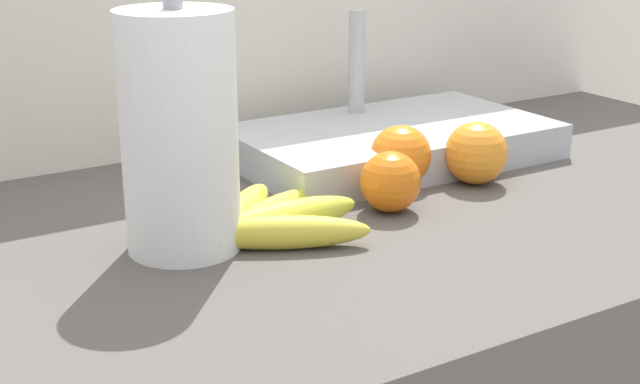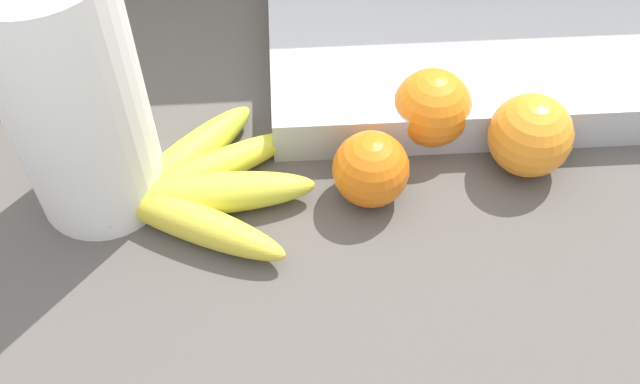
{
  "view_description": "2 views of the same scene",
  "coord_description": "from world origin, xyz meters",
  "px_view_note": "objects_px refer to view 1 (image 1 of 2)",
  "views": [
    {
      "loc": [
        -0.55,
        -0.81,
        1.23
      ],
      "look_at": [
        -0.06,
        -0.02,
        0.91
      ],
      "focal_mm": 50.15,
      "sensor_mm": 36.0,
      "label": 1
    },
    {
      "loc": [
        -0.04,
        -0.46,
        1.42
      ],
      "look_at": [
        -0.02,
        -0.06,
        0.94
      ],
      "focal_mm": 41.75,
      "sensor_mm": 36.0,
      "label": 2
    }
  ],
  "objects_px": {
    "orange_front": "(476,153)",
    "orange_far_right": "(401,156)",
    "sink_basin": "(391,141)",
    "paper_towel_roll": "(179,133)",
    "orange_center": "(390,182)",
    "banana_bunch": "(264,221)"
  },
  "relations": [
    {
      "from": "orange_far_right",
      "to": "orange_center",
      "type": "bearing_deg",
      "value": -133.1
    },
    {
      "from": "orange_far_right",
      "to": "sink_basin",
      "type": "relative_size",
      "value": 0.18
    },
    {
      "from": "orange_front",
      "to": "sink_basin",
      "type": "relative_size",
      "value": 0.19
    },
    {
      "from": "orange_front",
      "to": "orange_center",
      "type": "height_order",
      "value": "orange_front"
    },
    {
      "from": "paper_towel_roll",
      "to": "sink_basin",
      "type": "relative_size",
      "value": 0.64
    },
    {
      "from": "orange_center",
      "to": "paper_towel_roll",
      "type": "relative_size",
      "value": 0.26
    },
    {
      "from": "paper_towel_roll",
      "to": "sink_basin",
      "type": "bearing_deg",
      "value": 22.56
    },
    {
      "from": "orange_center",
      "to": "sink_basin",
      "type": "xyz_separation_m",
      "value": [
        0.13,
        0.17,
        -0.01
      ]
    },
    {
      "from": "paper_towel_roll",
      "to": "sink_basin",
      "type": "distance_m",
      "value": 0.42
    },
    {
      "from": "orange_front",
      "to": "orange_center",
      "type": "bearing_deg",
      "value": -169.37
    },
    {
      "from": "orange_far_right",
      "to": "sink_basin",
      "type": "xyz_separation_m",
      "value": [
        0.06,
        0.1,
        -0.01
      ]
    },
    {
      "from": "banana_bunch",
      "to": "sink_basin",
      "type": "height_order",
      "value": "sink_basin"
    },
    {
      "from": "orange_center",
      "to": "sink_basin",
      "type": "distance_m",
      "value": 0.22
    },
    {
      "from": "orange_front",
      "to": "orange_center",
      "type": "relative_size",
      "value": 1.12
    },
    {
      "from": "paper_towel_roll",
      "to": "sink_basin",
      "type": "height_order",
      "value": "paper_towel_roll"
    },
    {
      "from": "orange_center",
      "to": "paper_towel_roll",
      "type": "distance_m",
      "value": 0.26
    },
    {
      "from": "orange_far_right",
      "to": "banana_bunch",
      "type": "bearing_deg",
      "value": -163.07
    },
    {
      "from": "orange_far_right",
      "to": "sink_basin",
      "type": "bearing_deg",
      "value": 60.14
    },
    {
      "from": "orange_front",
      "to": "orange_far_right",
      "type": "xyz_separation_m",
      "value": [
        -0.09,
        0.04,
        -0.0
      ]
    },
    {
      "from": "orange_front",
      "to": "orange_center",
      "type": "distance_m",
      "value": 0.16
    },
    {
      "from": "orange_front",
      "to": "paper_towel_roll",
      "type": "xyz_separation_m",
      "value": [
        -0.4,
        -0.01,
        0.08
      ]
    },
    {
      "from": "sink_basin",
      "to": "orange_front",
      "type": "bearing_deg",
      "value": -79.51
    }
  ]
}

